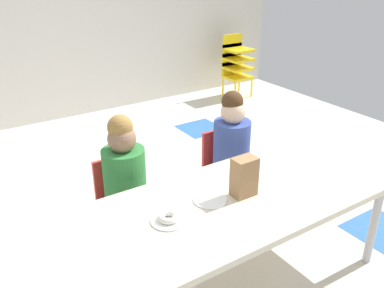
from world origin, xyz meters
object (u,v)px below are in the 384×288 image
(seated_child_near_camera, at_px, (124,172))
(craft_table, at_px, (204,216))
(kid_chair_yellow_stack, at_px, (236,62))
(paper_bag_brown, at_px, (244,177))
(paper_plate_center_table, at_px, (210,200))
(donut_powdered_on_plate, at_px, (169,217))
(paper_plate_near_edge, at_px, (169,220))
(seated_child_middle_seat, at_px, (231,142))

(seated_child_near_camera, bearing_deg, craft_table, -75.09)
(kid_chair_yellow_stack, xyz_separation_m, paper_bag_brown, (-2.19, -2.77, 0.23))
(paper_plate_center_table, relative_size, donut_powdered_on_plate, 1.70)
(paper_plate_near_edge, bearing_deg, craft_table, -3.34)
(paper_plate_center_table, bearing_deg, seated_child_middle_seat, 43.98)
(donut_powdered_on_plate, bearing_deg, craft_table, -3.34)
(seated_child_near_camera, distance_m, donut_powdered_on_plate, 0.61)
(craft_table, relative_size, donut_powdered_on_plate, 20.72)
(craft_table, distance_m, paper_plate_near_edge, 0.21)
(kid_chair_yellow_stack, xyz_separation_m, paper_plate_center_table, (-2.37, -2.72, 0.12))
(seated_child_middle_seat, height_order, kid_chair_yellow_stack, seated_child_middle_seat)
(seated_child_middle_seat, xyz_separation_m, paper_bag_brown, (-0.40, -0.62, 0.13))
(paper_bag_brown, bearing_deg, donut_powdered_on_plate, 178.86)
(seated_child_near_camera, bearing_deg, paper_plate_near_edge, -93.80)
(craft_table, relative_size, paper_bag_brown, 9.99)
(seated_child_middle_seat, distance_m, paper_bag_brown, 0.75)
(craft_table, relative_size, kid_chair_yellow_stack, 2.75)
(seated_child_near_camera, distance_m, paper_plate_center_table, 0.61)
(seated_child_near_camera, distance_m, paper_plate_near_edge, 0.61)
(donut_powdered_on_plate, bearing_deg, paper_bag_brown, -1.14)
(craft_table, distance_m, kid_chair_yellow_stack, 3.70)
(kid_chair_yellow_stack, height_order, paper_plate_center_table, kid_chair_yellow_stack)
(seated_child_middle_seat, distance_m, paper_plate_near_edge, 1.06)
(kid_chair_yellow_stack, bearing_deg, seated_child_near_camera, -140.51)
(craft_table, distance_m, paper_bag_brown, 0.30)
(paper_plate_center_table, bearing_deg, kid_chair_yellow_stack, 48.86)
(craft_table, height_order, kid_chair_yellow_stack, kid_chair_yellow_stack)
(paper_bag_brown, relative_size, paper_plate_near_edge, 1.22)
(seated_child_near_camera, distance_m, kid_chair_yellow_stack, 3.39)
(paper_plate_center_table, distance_m, donut_powdered_on_plate, 0.28)
(seated_child_middle_seat, relative_size, paper_bag_brown, 4.17)
(paper_bag_brown, bearing_deg, paper_plate_center_table, 165.07)
(paper_bag_brown, height_order, paper_plate_near_edge, paper_bag_brown)
(craft_table, xyz_separation_m, kid_chair_yellow_stack, (2.45, 2.77, -0.07))
(craft_table, height_order, paper_plate_near_edge, paper_plate_near_edge)
(seated_child_near_camera, relative_size, donut_powdered_on_plate, 8.66)
(paper_bag_brown, relative_size, paper_plate_center_table, 1.22)
(craft_table, bearing_deg, seated_child_near_camera, 104.91)
(seated_child_near_camera, height_order, kid_chair_yellow_stack, seated_child_near_camera)
(seated_child_near_camera, bearing_deg, kid_chair_yellow_stack, 39.49)
(kid_chair_yellow_stack, bearing_deg, donut_powdered_on_plate, -133.87)
(paper_bag_brown, xyz_separation_m, paper_plate_near_edge, (-0.46, 0.01, -0.11))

